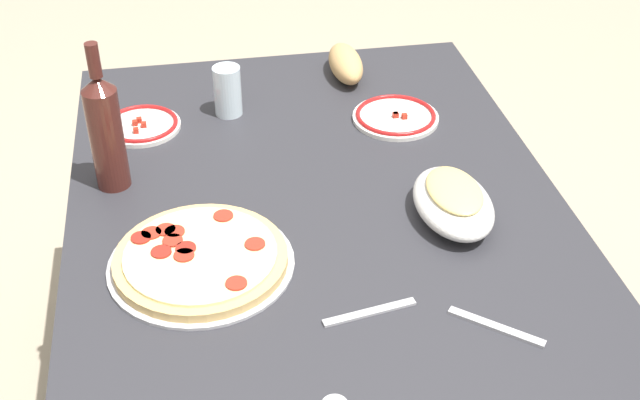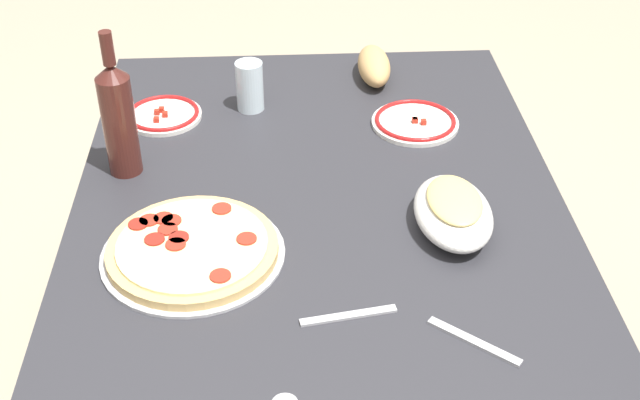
{
  "view_description": "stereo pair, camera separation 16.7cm",
  "coord_description": "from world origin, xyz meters",
  "px_view_note": "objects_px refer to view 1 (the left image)",
  "views": [
    {
      "loc": [
        -1.33,
        0.24,
        1.72
      ],
      "look_at": [
        0.0,
        0.0,
        0.75
      ],
      "focal_mm": 47.21,
      "sensor_mm": 36.0,
      "label": 1
    },
    {
      "loc": [
        -1.35,
        0.07,
        1.72
      ],
      "look_at": [
        0.0,
        0.0,
        0.75
      ],
      "focal_mm": 47.21,
      "sensor_mm": 36.0,
      "label": 2
    }
  ],
  "objects_px": {
    "dining_table": "(320,251)",
    "wine_bottle": "(106,130)",
    "side_plate_far": "(141,125)",
    "side_plate_near": "(396,116)",
    "baked_pasta_dish": "(453,200)",
    "bread_loaf": "(346,64)",
    "water_glass": "(228,91)",
    "pepperoni_pizza": "(201,259)"
  },
  "relations": [
    {
      "from": "dining_table",
      "to": "wine_bottle",
      "type": "xyz_separation_m",
      "value": [
        0.17,
        0.41,
        0.23
      ]
    },
    {
      "from": "wine_bottle",
      "to": "side_plate_far",
      "type": "relative_size",
      "value": 1.78
    },
    {
      "from": "wine_bottle",
      "to": "side_plate_near",
      "type": "relative_size",
      "value": 1.58
    },
    {
      "from": "baked_pasta_dish",
      "to": "bread_loaf",
      "type": "relative_size",
      "value": 1.25
    },
    {
      "from": "water_glass",
      "to": "bread_loaf",
      "type": "xyz_separation_m",
      "value": [
        0.14,
        -0.31,
        -0.02
      ]
    },
    {
      "from": "dining_table",
      "to": "baked_pasta_dish",
      "type": "distance_m",
      "value": 0.3
    },
    {
      "from": "dining_table",
      "to": "bread_loaf",
      "type": "relative_size",
      "value": 7.48
    },
    {
      "from": "side_plate_near",
      "to": "bread_loaf",
      "type": "distance_m",
      "value": 0.25
    },
    {
      "from": "pepperoni_pizza",
      "to": "dining_table",
      "type": "bearing_deg",
      "value": -63.38
    },
    {
      "from": "baked_pasta_dish",
      "to": "side_plate_far",
      "type": "bearing_deg",
      "value": 52.83
    },
    {
      "from": "water_glass",
      "to": "side_plate_far",
      "type": "bearing_deg",
      "value": 99.51
    },
    {
      "from": "baked_pasta_dish",
      "to": "water_glass",
      "type": "relative_size",
      "value": 1.99
    },
    {
      "from": "water_glass",
      "to": "wine_bottle",
      "type": "bearing_deg",
      "value": 134.2
    },
    {
      "from": "pepperoni_pizza",
      "to": "wine_bottle",
      "type": "xyz_separation_m",
      "value": [
        0.3,
        0.16,
        0.12
      ]
    },
    {
      "from": "wine_bottle",
      "to": "side_plate_near",
      "type": "distance_m",
      "value": 0.68
    },
    {
      "from": "side_plate_far",
      "to": "bread_loaf",
      "type": "relative_size",
      "value": 0.94
    },
    {
      "from": "pepperoni_pizza",
      "to": "side_plate_near",
      "type": "relative_size",
      "value": 1.7
    },
    {
      "from": "side_plate_near",
      "to": "bread_loaf",
      "type": "height_order",
      "value": "bread_loaf"
    },
    {
      "from": "side_plate_far",
      "to": "baked_pasta_dish",
      "type": "bearing_deg",
      "value": -127.17
    },
    {
      "from": "bread_loaf",
      "to": "side_plate_far",
      "type": "bearing_deg",
      "value": 108.38
    },
    {
      "from": "pepperoni_pizza",
      "to": "side_plate_near",
      "type": "distance_m",
      "value": 0.66
    },
    {
      "from": "side_plate_near",
      "to": "side_plate_far",
      "type": "bearing_deg",
      "value": 83.72
    },
    {
      "from": "dining_table",
      "to": "wine_bottle",
      "type": "bearing_deg",
      "value": 66.88
    },
    {
      "from": "dining_table",
      "to": "water_glass",
      "type": "relative_size",
      "value": 11.93
    },
    {
      "from": "dining_table",
      "to": "water_glass",
      "type": "height_order",
      "value": "water_glass"
    },
    {
      "from": "water_glass",
      "to": "side_plate_near",
      "type": "distance_m",
      "value": 0.4
    },
    {
      "from": "dining_table",
      "to": "side_plate_near",
      "type": "distance_m",
      "value": 0.42
    },
    {
      "from": "dining_table",
      "to": "pepperoni_pizza",
      "type": "height_order",
      "value": "pepperoni_pizza"
    },
    {
      "from": "baked_pasta_dish",
      "to": "water_glass",
      "type": "height_order",
      "value": "water_glass"
    },
    {
      "from": "wine_bottle",
      "to": "water_glass",
      "type": "xyz_separation_m",
      "value": [
        0.26,
        -0.26,
        -0.07
      ]
    },
    {
      "from": "water_glass",
      "to": "side_plate_far",
      "type": "height_order",
      "value": "water_glass"
    },
    {
      "from": "baked_pasta_dish",
      "to": "side_plate_near",
      "type": "relative_size",
      "value": 1.18
    },
    {
      "from": "side_plate_near",
      "to": "water_glass",
      "type": "bearing_deg",
      "value": 75.49
    },
    {
      "from": "wine_bottle",
      "to": "bread_loaf",
      "type": "distance_m",
      "value": 0.7
    },
    {
      "from": "pepperoni_pizza",
      "to": "side_plate_far",
      "type": "height_order",
      "value": "pepperoni_pizza"
    },
    {
      "from": "dining_table",
      "to": "side_plate_near",
      "type": "relative_size",
      "value": 7.06
    },
    {
      "from": "dining_table",
      "to": "water_glass",
      "type": "xyz_separation_m",
      "value": [
        0.43,
        0.14,
        0.16
      ]
    },
    {
      "from": "dining_table",
      "to": "bread_loaf",
      "type": "bearing_deg",
      "value": -16.47
    },
    {
      "from": "baked_pasta_dish",
      "to": "side_plate_near",
      "type": "height_order",
      "value": "baked_pasta_dish"
    },
    {
      "from": "baked_pasta_dish",
      "to": "bread_loaf",
      "type": "bearing_deg",
      "value": 7.83
    },
    {
      "from": "side_plate_far",
      "to": "bread_loaf",
      "type": "xyz_separation_m",
      "value": [
        0.17,
        -0.52,
        0.03
      ]
    },
    {
      "from": "water_glass",
      "to": "side_plate_far",
      "type": "relative_size",
      "value": 0.67
    }
  ]
}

